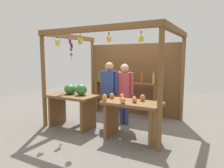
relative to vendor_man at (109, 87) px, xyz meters
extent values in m
plane|color=slate|center=(0.13, 0.12, -0.96)|extent=(12.00, 12.00, 0.00)
cylinder|color=brown|center=(-1.32, -0.94, 0.22)|extent=(0.10, 0.10, 2.35)
cylinder|color=brown|center=(1.58, -0.94, 0.22)|extent=(0.10, 0.10, 2.35)
cylinder|color=brown|center=(-1.32, 1.19, 0.22)|extent=(0.10, 0.10, 2.35)
cylinder|color=brown|center=(1.58, 1.19, 0.22)|extent=(0.10, 0.10, 2.35)
cube|color=brown|center=(0.13, -0.94, 1.34)|extent=(3.01, 0.12, 0.12)
cube|color=brown|center=(-1.32, 0.12, 1.34)|extent=(0.12, 2.23, 0.12)
cube|color=brown|center=(1.58, 0.12, 1.34)|extent=(0.12, 2.23, 0.12)
cube|color=brown|center=(0.13, 1.21, 0.10)|extent=(2.91, 0.04, 2.12)
cylinder|color=brown|center=(-0.89, -0.87, 1.23)|extent=(0.02, 0.02, 0.06)
ellipsoid|color=#D1CC4C|center=(-0.86, -0.87, 1.09)|extent=(0.04, 0.06, 0.15)
ellipsoid|color=#D1CC4C|center=(-0.87, -0.83, 1.12)|extent=(0.06, 0.05, 0.15)
ellipsoid|color=#D1CC4C|center=(-0.90, -0.85, 1.10)|extent=(0.08, 0.06, 0.16)
ellipsoid|color=#D1CC4C|center=(-0.93, -0.86, 1.09)|extent=(0.04, 0.09, 0.15)
ellipsoid|color=#D1CC4C|center=(-0.91, -0.91, 1.12)|extent=(0.09, 0.06, 0.15)
ellipsoid|color=#D1CC4C|center=(-0.87, -0.90, 1.09)|extent=(0.07, 0.06, 0.16)
cylinder|color=brown|center=(0.49, -0.88, 1.23)|extent=(0.02, 0.02, 0.06)
ellipsoid|color=gold|center=(0.51, -0.88, 1.12)|extent=(0.04, 0.07, 0.12)
ellipsoid|color=gold|center=(0.51, -0.85, 1.13)|extent=(0.06, 0.05, 0.12)
ellipsoid|color=gold|center=(0.48, -0.84, 1.11)|extent=(0.07, 0.04, 0.12)
ellipsoid|color=gold|center=(0.47, -0.86, 1.12)|extent=(0.05, 0.05, 0.12)
ellipsoid|color=gold|center=(0.47, -0.89, 1.14)|extent=(0.06, 0.06, 0.12)
ellipsoid|color=gold|center=(0.49, -0.90, 1.10)|extent=(0.08, 0.04, 0.12)
ellipsoid|color=gold|center=(0.50, -0.89, 1.13)|extent=(0.06, 0.05, 0.12)
cylinder|color=brown|center=(-0.24, -0.87, 1.23)|extent=(0.02, 0.02, 0.06)
ellipsoid|color=#D1CC4C|center=(-0.20, -0.86, 1.12)|extent=(0.04, 0.07, 0.15)
ellipsoid|color=#D1CC4C|center=(-0.22, -0.84, 1.11)|extent=(0.08, 0.06, 0.16)
ellipsoid|color=#D1CC4C|center=(-0.25, -0.84, 1.11)|extent=(0.07, 0.05, 0.16)
ellipsoid|color=#D1CC4C|center=(-0.27, -0.86, 1.12)|extent=(0.04, 0.07, 0.15)
ellipsoid|color=#D1CC4C|center=(-0.26, -0.89, 1.12)|extent=(0.07, 0.07, 0.16)
ellipsoid|color=#D1CC4C|center=(-0.22, -0.89, 1.12)|extent=(0.08, 0.07, 0.16)
cylinder|color=brown|center=(1.15, -0.80, 1.23)|extent=(0.02, 0.02, 0.06)
ellipsoid|color=yellow|center=(1.18, -0.79, 1.11)|extent=(0.04, 0.07, 0.13)
ellipsoid|color=yellow|center=(1.17, -0.78, 1.11)|extent=(0.07, 0.07, 0.13)
ellipsoid|color=yellow|center=(1.14, -0.76, 1.14)|extent=(0.08, 0.04, 0.13)
ellipsoid|color=yellow|center=(1.11, -0.78, 1.11)|extent=(0.06, 0.08, 0.13)
ellipsoid|color=yellow|center=(1.12, -0.81, 1.11)|extent=(0.05, 0.06, 0.13)
ellipsoid|color=yellow|center=(1.14, -0.83, 1.10)|extent=(0.06, 0.04, 0.13)
ellipsoid|color=yellow|center=(1.17, -0.82, 1.13)|extent=(0.07, 0.07, 0.13)
cylinder|color=#4C422D|center=(-0.74, -0.57, 0.98)|extent=(0.01, 0.01, 0.55)
sphere|color=#601E42|center=(-0.77, -0.58, 1.18)|extent=(0.07, 0.07, 0.07)
sphere|color=#511938|center=(-0.76, -0.58, 1.12)|extent=(0.07, 0.07, 0.07)
sphere|color=#511938|center=(-0.73, -0.58, 1.08)|extent=(0.07, 0.07, 0.07)
sphere|color=#511938|center=(-0.74, -0.56, 1.02)|extent=(0.07, 0.07, 0.07)
sphere|color=#601E42|center=(-0.72, -0.59, 0.95)|extent=(0.07, 0.07, 0.07)
sphere|color=#511938|center=(-0.76, -0.55, 0.83)|extent=(0.06, 0.06, 0.06)
cube|color=brown|center=(-0.67, -0.68, -0.18)|extent=(1.22, 0.64, 0.06)
cube|color=brown|center=(-1.16, -0.68, -0.58)|extent=(0.06, 0.58, 0.75)
cube|color=brown|center=(-0.18, -0.68, -0.58)|extent=(0.06, 0.58, 0.75)
ellipsoid|color=#2D7533|center=(-0.45, -0.59, -0.02)|extent=(0.37, 0.37, 0.27)
ellipsoid|color=#2D7533|center=(-0.79, -0.60, -0.03)|extent=(0.38, 0.38, 0.25)
cylinder|color=white|center=(-0.82, -0.86, -0.11)|extent=(0.07, 0.07, 0.09)
cube|color=brown|center=(0.93, -0.68, -0.18)|extent=(1.22, 0.64, 0.06)
cube|color=brown|center=(0.44, -0.68, -0.58)|extent=(0.06, 0.58, 0.75)
cube|color=brown|center=(1.42, -0.68, -0.58)|extent=(0.06, 0.58, 0.75)
ellipsoid|color=gold|center=(0.38, -0.87, -0.08)|extent=(0.12, 0.12, 0.14)
ellipsoid|color=#CC7038|center=(0.40, -0.59, -0.09)|extent=(0.15, 0.15, 0.12)
ellipsoid|color=gold|center=(0.97, -0.67, -0.09)|extent=(0.11, 0.11, 0.12)
ellipsoid|color=#E07F47|center=(0.83, -0.92, -0.09)|extent=(0.14, 0.14, 0.12)
ellipsoid|color=#CC7038|center=(1.09, -0.50, -0.08)|extent=(0.16, 0.16, 0.14)
ellipsoid|color=#CC7038|center=(1.01, -0.74, -0.10)|extent=(0.10, 0.10, 0.11)
ellipsoid|color=#B79E47|center=(1.47, -0.61, -0.09)|extent=(0.13, 0.13, 0.12)
ellipsoid|color=#E07F47|center=(0.66, -0.59, -0.08)|extent=(0.14, 0.14, 0.13)
cube|color=brown|center=(-0.95, 0.92, -0.46)|extent=(0.05, 0.20, 1.00)
cube|color=brown|center=(0.94, 0.92, -0.46)|extent=(0.05, 0.20, 1.00)
cube|color=brown|center=(-0.01, 0.92, 0.02)|extent=(1.89, 0.22, 0.04)
cylinder|color=#338C4C|center=(-0.89, 0.92, 0.16)|extent=(0.06, 0.06, 0.23)
cylinder|color=#338C4C|center=(-0.89, 0.92, 0.30)|extent=(0.03, 0.03, 0.06)
cylinder|color=#338C4C|center=(-0.54, 0.92, 0.18)|extent=(0.07, 0.07, 0.28)
cylinder|color=#338C4C|center=(-0.54, 0.92, 0.35)|extent=(0.03, 0.03, 0.06)
cylinder|color=silver|center=(-0.18, 0.92, 0.18)|extent=(0.07, 0.07, 0.28)
cylinder|color=silver|center=(-0.18, 0.92, 0.36)|extent=(0.03, 0.03, 0.06)
cylinder|color=#338C4C|center=(0.17, 0.92, 0.19)|extent=(0.07, 0.07, 0.30)
cylinder|color=#338C4C|center=(0.17, 0.92, 0.37)|extent=(0.03, 0.03, 0.06)
cylinder|color=#994C1E|center=(0.53, 0.92, 0.18)|extent=(0.08, 0.08, 0.28)
cylinder|color=#994C1E|center=(0.53, 0.92, 0.35)|extent=(0.03, 0.03, 0.06)
cylinder|color=gold|center=(0.87, 0.92, 0.18)|extent=(0.07, 0.07, 0.28)
cylinder|color=gold|center=(0.87, 0.92, 0.35)|extent=(0.03, 0.03, 0.06)
cylinder|color=navy|center=(-0.06, 0.00, -0.58)|extent=(0.11, 0.11, 0.75)
cylinder|color=navy|center=(0.06, 0.00, -0.58)|extent=(0.11, 0.11, 0.75)
cube|color=#2D428C|center=(0.00, 0.00, 0.11)|extent=(0.32, 0.19, 0.63)
cylinder|color=#2D428C|center=(-0.20, 0.00, 0.14)|extent=(0.08, 0.08, 0.57)
cylinder|color=#2D428C|center=(0.20, 0.00, 0.14)|extent=(0.08, 0.08, 0.57)
sphere|color=tan|center=(0.00, 0.00, 0.53)|extent=(0.22, 0.22, 0.22)
cylinder|color=navy|center=(0.31, 0.13, -0.59)|extent=(0.11, 0.11, 0.73)
cylinder|color=navy|center=(0.43, 0.13, -0.59)|extent=(0.11, 0.11, 0.73)
cube|color=#BF474C|center=(0.37, 0.13, 0.08)|extent=(0.32, 0.19, 0.62)
cylinder|color=#BF474C|center=(0.17, 0.13, 0.11)|extent=(0.08, 0.08, 0.55)
cylinder|color=#BF474C|center=(0.57, 0.13, 0.11)|extent=(0.08, 0.08, 0.55)
sphere|color=tan|center=(0.37, 0.13, 0.49)|extent=(0.21, 0.21, 0.21)
camera|label=1|loc=(2.57, -4.52, 0.76)|focal=32.94mm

